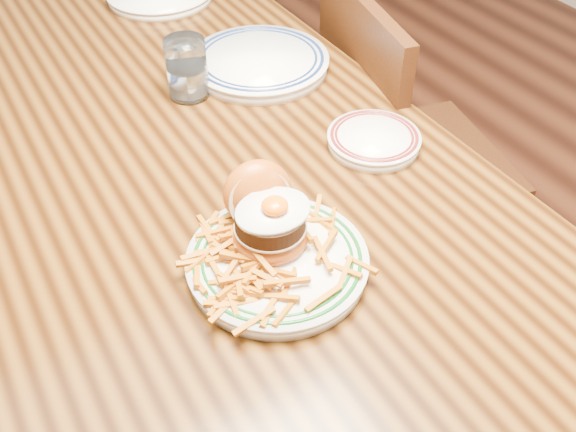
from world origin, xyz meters
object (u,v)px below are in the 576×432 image
table (180,167)px  main_plate (274,245)px  chair_right (396,152)px  side_plate (374,139)px

table → main_plate: main_plate is taller
table → chair_right: size_ratio=1.82×
chair_right → side_plate: 0.47m
chair_right → main_plate: bearing=47.0°
chair_right → side_plate: (-0.28, -0.24, 0.29)m
table → side_plate: bearing=-38.6°
side_plate → table: bearing=136.4°
chair_right → main_plate: size_ratio=3.22×
side_plate → main_plate: bearing=-157.0°
table → main_plate: 0.40m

